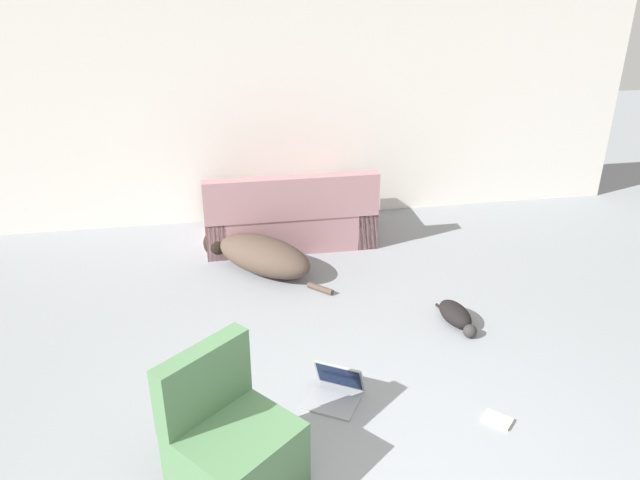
{
  "coord_description": "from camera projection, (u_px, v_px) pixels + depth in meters",
  "views": [
    {
      "loc": [
        -0.82,
        -2.29,
        2.87
      ],
      "look_at": [
        -0.05,
        2.21,
        0.69
      ],
      "focal_mm": 35.0,
      "sensor_mm": 36.0,
      "label": 1
    }
  ],
  "objects": [
    {
      "name": "couch",
      "position": [
        289.0,
        217.0,
        6.58
      ],
      "size": [
        1.74,
        0.86,
        0.82
      ],
      "rotation": [
        0.0,
        0.0,
        3.14
      ],
      "color": "#A3757A",
      "rests_on": "ground_plane"
    },
    {
      "name": "side_chair",
      "position": [
        231.0,
        446.0,
        3.53
      ],
      "size": [
        0.85,
        0.84,
        0.87
      ],
      "rotation": [
        0.0,
        0.0,
        0.7
      ],
      "color": "#4C754C",
      "rests_on": "ground_plane"
    },
    {
      "name": "laptop_open",
      "position": [
        336.0,
        387.0,
        4.34
      ],
      "size": [
        0.47,
        0.47,
        0.24
      ],
      "rotation": [
        0.0,
        0.0,
        -0.54
      ],
      "color": "gray",
      "rests_on": "ground_plane"
    },
    {
      "name": "wall_back",
      "position": [
        291.0,
        111.0,
        6.78
      ],
      "size": [
        7.75,
        0.06,
        2.45
      ],
      "color": "silver",
      "rests_on": "ground_plane"
    },
    {
      "name": "cat",
      "position": [
        456.0,
        316.0,
        5.17
      ],
      "size": [
        0.27,
        0.58,
        0.17
      ],
      "rotation": [
        0.0,
        0.0,
        4.91
      ],
      "color": "black",
      "rests_on": "ground_plane"
    },
    {
      "name": "book_cream",
      "position": [
        497.0,
        420.0,
        4.14
      ],
      "size": [
        0.21,
        0.21,
        0.02
      ],
      "rotation": [
        0.0,
        0.0,
        -0.78
      ],
      "color": "beige",
      "rests_on": "ground_plane"
    },
    {
      "name": "dog",
      "position": [
        258.0,
        254.0,
        6.0
      ],
      "size": [
        1.22,
        1.2,
        0.35
      ],
      "rotation": [
        0.0,
        0.0,
        2.37
      ],
      "color": "#4C3D33",
      "rests_on": "ground_plane"
    }
  ]
}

